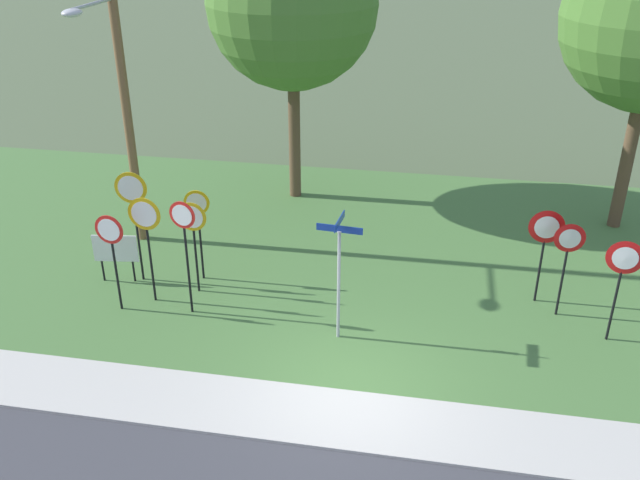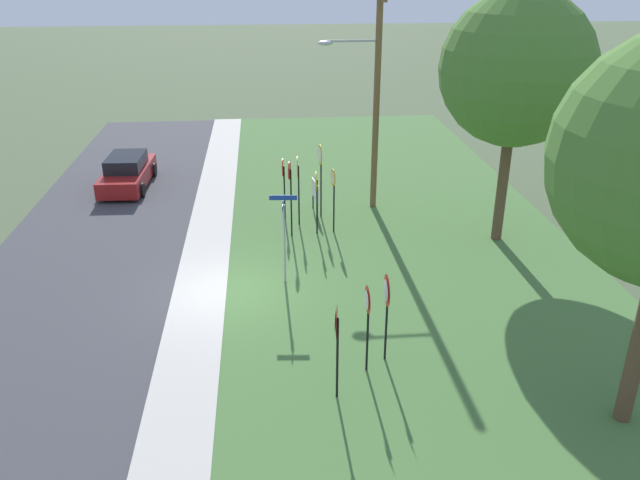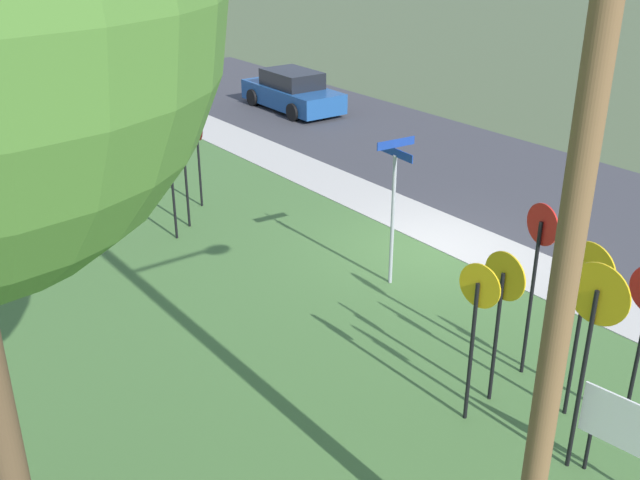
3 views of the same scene
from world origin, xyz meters
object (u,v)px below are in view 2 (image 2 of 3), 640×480
Objects in this scene: notice_board at (315,192)px; oak_tree_left at (517,70)px; stop_sign_near_left at (298,175)px; stop_sign_far_left at (320,164)px; stop_sign_far_right at (290,184)px; yield_sign_far_left at (386,298)px; stop_sign_near_right at (316,189)px; parked_hatchback_near at (127,172)px; utility_pole at (373,86)px; street_name_post at (284,231)px; yield_sign_near_right at (367,309)px; yield_sign_near_left at (336,330)px; stop_sign_center_tall at (333,188)px; stop_sign_far_center at (283,176)px.

oak_tree_left reaches higher than notice_board.
stop_sign_near_left is 0.92× the size of stop_sign_far_left.
stop_sign_far_right reaches higher than yield_sign_far_left.
parked_hatchback_near is (-5.95, -7.70, -1.09)m from stop_sign_near_right.
utility_pole is 11.41m from parked_hatchback_near.
oak_tree_left is at bearing 113.74° from street_name_post.
stop_sign_near_left is 1.15× the size of yield_sign_near_right.
parked_hatchback_near is at bearing -148.02° from yield_sign_far_left.
stop_sign_near_right is 0.99× the size of yield_sign_near_left.
yield_sign_far_left is at bearing 8.78° from stop_sign_near_right.
stop_sign_near_right is 2.28m from notice_board.
yield_sign_near_right is 0.68m from yield_sign_far_left.
street_name_post is at bearing -71.24° from oak_tree_left.
stop_sign_near_left is at bearing -130.63° from stop_sign_center_tall.
oak_tree_left reaches higher than parked_hatchback_near.
oak_tree_left reaches higher than yield_sign_near_right.
stop_sign_near_right is 0.98× the size of stop_sign_far_center.
stop_sign_far_left is 9.24m from parked_hatchback_near.
utility_pole is at bearing 154.41° from street_name_post.
yield_sign_near_left is at bearing 27.68° from parked_hatchback_near.
stop_sign_near_left is 1.11× the size of yield_sign_near_left.
yield_sign_near_right is at bearing 13.30° from stop_sign_far_center.
stop_sign_far_left is 7.58m from oak_tree_left.
stop_sign_center_tall is at bearing 100.40° from stop_sign_near_right.
notice_board is at bearing 171.06° from street_name_post.
utility_pole is (-2.42, 1.73, 3.09)m from stop_sign_center_tall.
stop_sign_near_right is at bearing -178.99° from yield_sign_near_right.
stop_sign_far_left is at bearing 155.26° from stop_sign_far_right.
parked_hatchback_near is at bearing -144.91° from yield_sign_near_left.
stop_sign_far_center is 9.70m from yield_sign_far_left.
stop_sign_far_right reaches higher than yield_sign_near_right.
oak_tree_left reaches higher than stop_sign_far_right.
stop_sign_far_left is at bearing 130.24° from stop_sign_near_left.
stop_sign_far_center is at bearing 58.08° from parked_hatchback_near.
parked_hatchback_near is (-9.58, -6.42, -1.09)m from street_name_post.
yield_sign_near_left is (9.19, 0.54, -0.20)m from stop_sign_far_right.
notice_board is 0.28× the size of parked_hatchback_near.
stop_sign_near_right is at bearing -89.27° from stop_sign_center_tall.
stop_sign_center_tall reaches higher than yield_sign_near_left.
oak_tree_left is (3.55, 3.98, 1.09)m from utility_pole.
utility_pole is (-0.96, 2.06, 2.68)m from stop_sign_far_left.
stop_sign_far_right is 1.17× the size of yield_sign_near_left.
yield_sign_far_left is at bearing 32.48° from street_name_post.
stop_sign_far_center reaches higher than notice_board.
stop_sign_far_right reaches higher than notice_board.
stop_sign_near_left is at bearing 43.20° from stop_sign_far_center.
oak_tree_left is at bearing 62.24° from stop_sign_far_left.
oak_tree_left is (-2.58, 7.61, 4.18)m from street_name_post.
oak_tree_left reaches higher than stop_sign_far_center.
stop_sign_far_center is 10.01m from yield_sign_near_right.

